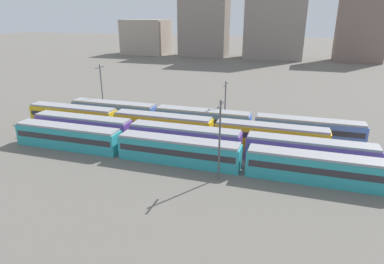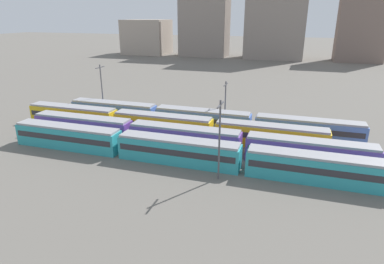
{
  "view_description": "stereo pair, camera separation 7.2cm",
  "coord_description": "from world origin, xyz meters",
  "px_view_note": "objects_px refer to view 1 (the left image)",
  "views": [
    {
      "loc": [
        32.24,
        -40.91,
        20.3
      ],
      "look_at": [
        16.64,
        7.8,
        2.04
      ],
      "focal_mm": 30.66,
      "sensor_mm": 36.0,
      "label": 1
    },
    {
      "loc": [
        32.31,
        -40.89,
        20.3
      ],
      "look_at": [
        16.64,
        7.8,
        2.04
      ],
      "focal_mm": 30.66,
      "sensor_mm": 36.0,
      "label": 2
    }
  ],
  "objects_px": {
    "train_track_0": "(179,151)",
    "train_track_2": "(163,124)",
    "train_track_1": "(185,138)",
    "catenary_pole_3": "(225,101)",
    "catenary_pole_0": "(220,137)",
    "train_track_3": "(202,119)",
    "catenary_pole_1": "(102,87)"
  },
  "relations": [
    {
      "from": "train_track_3",
      "to": "catenary_pole_0",
      "type": "distance_m",
      "value": 20.59
    },
    {
      "from": "train_track_3",
      "to": "catenary_pole_0",
      "type": "xyz_separation_m",
      "value": [
        7.59,
        -18.72,
        3.97
      ]
    },
    {
      "from": "train_track_2",
      "to": "train_track_3",
      "type": "xyz_separation_m",
      "value": [
        5.9,
        5.2,
        0.0
      ]
    },
    {
      "from": "train_track_1",
      "to": "catenary_pole_1",
      "type": "height_order",
      "value": "catenary_pole_1"
    },
    {
      "from": "train_track_1",
      "to": "train_track_2",
      "type": "relative_size",
      "value": 1.0
    },
    {
      "from": "train_track_2",
      "to": "catenary_pole_3",
      "type": "relative_size",
      "value": 6.43
    },
    {
      "from": "train_track_2",
      "to": "catenary_pole_0",
      "type": "bearing_deg",
      "value": -45.06
    },
    {
      "from": "catenary_pole_0",
      "to": "train_track_1",
      "type": "bearing_deg",
      "value": 132.28
    },
    {
      "from": "train_track_3",
      "to": "catenary_pole_0",
      "type": "height_order",
      "value": "catenary_pole_0"
    },
    {
      "from": "train_track_1",
      "to": "catenary_pole_3",
      "type": "relative_size",
      "value": 6.43
    },
    {
      "from": "train_track_0",
      "to": "train_track_3",
      "type": "bearing_deg",
      "value": 93.28
    },
    {
      "from": "train_track_2",
      "to": "catenary_pole_0",
      "type": "relative_size",
      "value": 5.25
    },
    {
      "from": "train_track_0",
      "to": "train_track_1",
      "type": "xyz_separation_m",
      "value": [
        -0.87,
        5.2,
        0.0
      ]
    },
    {
      "from": "train_track_2",
      "to": "train_track_3",
      "type": "bearing_deg",
      "value": 41.39
    },
    {
      "from": "train_track_2",
      "to": "catenary_pole_1",
      "type": "bearing_deg",
      "value": 154.7
    },
    {
      "from": "train_track_1",
      "to": "catenary_pole_3",
      "type": "xyz_separation_m",
      "value": [
        3.51,
        13.7,
        2.96
      ]
    },
    {
      "from": "train_track_0",
      "to": "catenary_pole_3",
      "type": "distance_m",
      "value": 19.31
    },
    {
      "from": "train_track_1",
      "to": "catenary_pole_3",
      "type": "distance_m",
      "value": 14.45
    },
    {
      "from": "train_track_1",
      "to": "train_track_2",
      "type": "height_order",
      "value": "same"
    },
    {
      "from": "train_track_0",
      "to": "train_track_3",
      "type": "distance_m",
      "value": 15.63
    },
    {
      "from": "train_track_1",
      "to": "train_track_2",
      "type": "distance_m",
      "value": 7.88
    },
    {
      "from": "train_track_0",
      "to": "catenary_pole_3",
      "type": "relative_size",
      "value": 6.43
    },
    {
      "from": "catenary_pole_3",
      "to": "catenary_pole_1",
      "type": "bearing_deg",
      "value": -179.25
    },
    {
      "from": "train_track_3",
      "to": "catenary_pole_0",
      "type": "relative_size",
      "value": 5.25
    },
    {
      "from": "catenary_pole_0",
      "to": "train_track_3",
      "type": "bearing_deg",
      "value": 112.07
    },
    {
      "from": "train_track_0",
      "to": "catenary_pole_0",
      "type": "distance_m",
      "value": 8.39
    },
    {
      "from": "train_track_1",
      "to": "train_track_3",
      "type": "xyz_separation_m",
      "value": [
        -0.02,
        10.4,
        0.0
      ]
    },
    {
      "from": "train_track_0",
      "to": "train_track_2",
      "type": "distance_m",
      "value": 12.42
    },
    {
      "from": "catenary_pole_0",
      "to": "catenary_pole_3",
      "type": "xyz_separation_m",
      "value": [
        -4.05,
        22.02,
        -1.01
      ]
    },
    {
      "from": "catenary_pole_3",
      "to": "train_track_2",
      "type": "bearing_deg",
      "value": -138.0
    },
    {
      "from": "train_track_0",
      "to": "catenary_pole_0",
      "type": "xyz_separation_m",
      "value": [
        6.7,
        -3.12,
        3.97
      ]
    },
    {
      "from": "train_track_0",
      "to": "catenary_pole_3",
      "type": "height_order",
      "value": "catenary_pole_3"
    }
  ]
}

